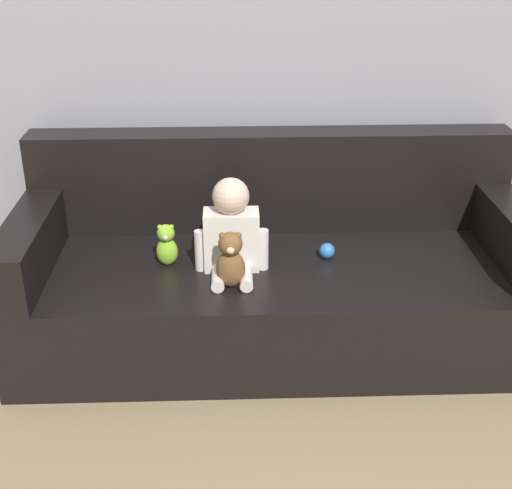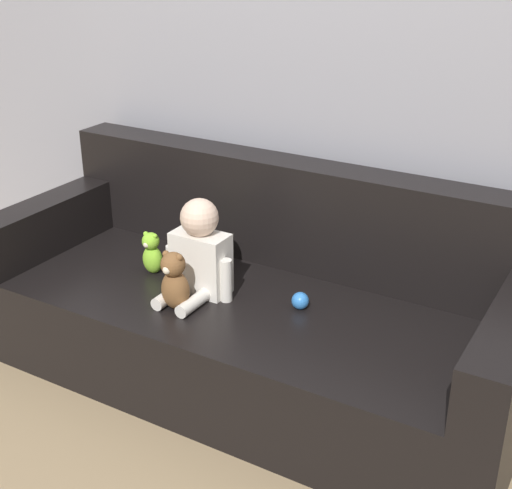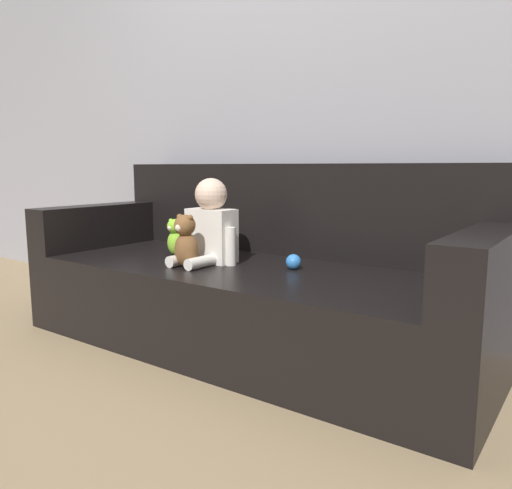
# 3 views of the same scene
# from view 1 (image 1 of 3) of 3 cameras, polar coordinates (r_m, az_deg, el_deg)

# --- Properties ---
(ground_plane) EXTENTS (12.00, 12.00, 0.00)m
(ground_plane) POSITION_cam_1_polar(r_m,az_deg,el_deg) (3.23, 1.41, -7.34)
(ground_plane) COLOR #9E8460
(wall_back) EXTENTS (8.00, 0.05, 2.60)m
(wall_back) POSITION_cam_1_polar(r_m,az_deg,el_deg) (3.28, 1.09, 17.60)
(wall_back) COLOR #93939E
(wall_back) RESTS_ON ground_plane
(couch) EXTENTS (2.17, 0.90, 0.84)m
(couch) POSITION_cam_1_polar(r_m,az_deg,el_deg) (3.14, 1.40, -2.27)
(couch) COLOR black
(couch) RESTS_ON ground_plane
(person_baby) EXTENTS (0.30, 0.30, 0.39)m
(person_baby) POSITION_cam_1_polar(r_m,az_deg,el_deg) (2.90, -1.99, 1.08)
(person_baby) COLOR white
(person_baby) RESTS_ON couch
(teddy_bear_brown) EXTENTS (0.14, 0.11, 0.24)m
(teddy_bear_brown) POSITION_cam_1_polar(r_m,az_deg,el_deg) (2.78, -2.04, -1.37)
(teddy_bear_brown) COLOR brown
(teddy_bear_brown) RESTS_ON couch
(plush_toy_side) EXTENTS (0.09, 0.08, 0.18)m
(plush_toy_side) POSITION_cam_1_polar(r_m,az_deg,el_deg) (2.98, -7.16, -0.04)
(plush_toy_side) COLOR #8CD133
(plush_toy_side) RESTS_ON couch
(toy_ball) EXTENTS (0.07, 0.07, 0.07)m
(toy_ball) POSITION_cam_1_polar(r_m,az_deg,el_deg) (3.05, 5.69, -0.50)
(toy_ball) COLOR #337FDB
(toy_ball) RESTS_ON couch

